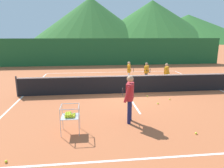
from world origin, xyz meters
TOP-DOWN VIEW (x-y plane):
  - ground_plane at (0.00, 0.00)m, footprint 120.00×120.00m
  - line_baseline_near at (0.00, -6.12)m, footprint 10.79×0.08m
  - line_baseline_far at (0.00, 6.45)m, footprint 10.79×0.08m
  - line_sideline_west at (-5.39, 0.00)m, footprint 0.08×12.57m
  - line_sideline_east at (5.39, 0.00)m, footprint 0.08×12.57m
  - line_service_center at (0.00, 0.00)m, footprint 0.08×6.22m
  - tennis_net at (0.00, 0.00)m, footprint 11.37×0.08m
  - instructor at (-0.59, -3.78)m, footprint 0.46×0.84m
  - student_0 at (0.63, 2.62)m, footprint 0.42×0.71m
  - student_1 at (1.73, 2.33)m, footprint 0.45×0.71m
  - student_2 at (2.82, 1.68)m, footprint 0.47×0.50m
  - ball_cart at (-2.64, -4.41)m, footprint 0.58×0.58m
  - tennis_ball_0 at (1.09, -1.99)m, footprint 0.07×0.07m
  - tennis_ball_2 at (1.86, -1.44)m, footprint 0.07×0.07m
  - tennis_ball_3 at (-4.09, -5.90)m, footprint 0.07×0.07m
  - tennis_ball_4 at (1.34, -4.98)m, footprint 0.07×0.07m
  - tennis_ball_5 at (0.92, -0.82)m, footprint 0.07×0.07m
  - windscreen_fence at (0.00, 10.54)m, footprint 23.73×0.08m
  - hill_0 at (-0.64, 74.40)m, footprint 47.46×47.46m
  - hill_1 at (39.83, 76.42)m, footprint 53.71×53.71m
  - hill_2 at (24.04, 75.95)m, footprint 52.25×52.25m

SIDE VIEW (x-z plane):
  - ground_plane at x=0.00m, z-range 0.00..0.00m
  - line_baseline_near at x=0.00m, z-range 0.00..0.01m
  - line_baseline_far at x=0.00m, z-range 0.00..0.01m
  - line_sideline_west at x=-5.39m, z-range 0.00..0.01m
  - line_sideline_east at x=5.39m, z-range 0.00..0.01m
  - line_service_center at x=0.00m, z-range 0.00..0.01m
  - tennis_ball_0 at x=1.09m, z-range 0.00..0.07m
  - tennis_ball_2 at x=1.86m, z-range 0.00..0.07m
  - tennis_ball_3 at x=-4.09m, z-range 0.00..0.07m
  - tennis_ball_4 at x=1.34m, z-range 0.00..0.07m
  - tennis_ball_5 at x=0.92m, z-range 0.00..0.07m
  - tennis_net at x=0.00m, z-range -0.03..1.02m
  - ball_cart at x=-2.64m, z-range 0.15..1.04m
  - student_1 at x=1.73m, z-range 0.13..1.46m
  - student_2 at x=2.82m, z-range 0.13..1.48m
  - student_0 at x=0.63m, z-range 0.14..1.50m
  - instructor at x=-0.59m, z-range 0.17..1.88m
  - windscreen_fence at x=0.00m, z-range 0.00..2.71m
  - hill_1 at x=39.83m, z-range 0.00..11.08m
  - hill_2 at x=24.04m, z-range 0.00..16.39m
  - hill_0 at x=-0.64m, z-range 0.00..16.86m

